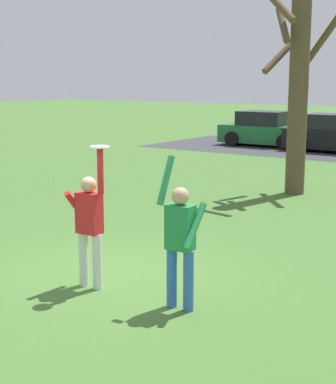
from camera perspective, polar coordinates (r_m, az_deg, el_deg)
The scene contains 7 objects.
ground_plane at distance 9.33m, azimuth -5.64°, elevation -8.06°, with size 120.00×120.00×0.00m, color #426B2D.
person_catcher at distance 8.60m, azimuth -7.61°, elevation -2.93°, with size 0.55×0.49×2.08m.
person_defender at distance 7.72m, azimuth 1.19°, elevation -4.44°, with size 0.55×0.49×2.04m.
frisbee_disc at distance 8.26m, azimuth -6.61°, elevation 4.36°, with size 0.26×0.26×0.02m, color white.
parked_car_green at distance 27.55m, azimuth 9.39°, elevation 5.93°, with size 4.14×2.11×1.59m.
parked_car_black at distance 25.85m, azimuth 15.86°, elevation 5.35°, with size 4.14×2.11×1.59m.
bare_tree_tall at distance 15.93m, azimuth 12.47°, elevation 11.29°, with size 2.50×2.53×6.47m.
Camera 1 is at (5.77, -6.69, 3.01)m, focal length 55.11 mm.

